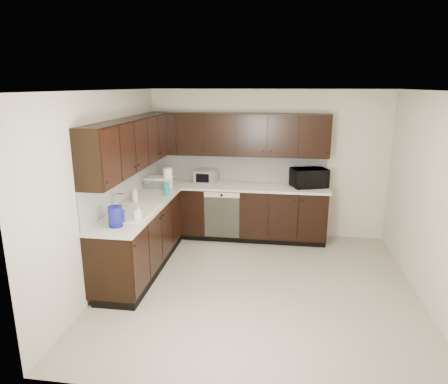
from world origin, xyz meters
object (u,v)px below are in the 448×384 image
Objects in this scene: blue_pitcher at (115,217)px; sink at (132,217)px; toaster_oven at (206,177)px; microwave at (309,178)px; storage_bin at (159,183)px.

sink is at bearing 108.06° from blue_pitcher.
microwave is at bearing 7.05° from toaster_oven.
sink reaches higher than storage_bin.
toaster_oven is 1.45× the size of blue_pitcher.
sink is at bearing -88.25° from storage_bin.
microwave is 2.24× the size of blue_pitcher.
blue_pitcher is at bearing -88.61° from storage_bin.
toaster_oven is 0.81m from storage_bin.
blue_pitcher is at bearing -97.93° from toaster_oven.
blue_pitcher is (-0.65, -2.29, 0.01)m from toaster_oven.
blue_pitcher is at bearing -89.57° from sink.
storage_bin is 1.66× the size of blue_pitcher.
microwave is at bearing 61.35° from blue_pitcher.
sink is 0.54m from blue_pitcher.
microwave reaches higher than sink.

